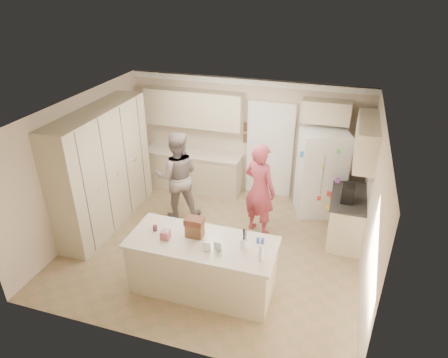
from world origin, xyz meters
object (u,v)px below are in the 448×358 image
(island_base, at_px, (203,266))
(teen_girl, at_px, (260,190))
(coffee_maker, at_px, (348,194))
(dollhouse_body, at_px, (195,230))
(teen_boy, at_px, (177,176))
(tissue_box, at_px, (165,235))
(refrigerator, at_px, (321,174))
(utensil_crock, at_px, (244,243))

(island_base, relative_size, teen_girl, 1.19)
(coffee_maker, relative_size, island_base, 0.14)
(island_base, distance_m, dollhouse_body, 0.62)
(coffee_maker, relative_size, teen_boy, 0.16)
(island_base, relative_size, tissue_box, 15.71)
(refrigerator, distance_m, teen_boy, 2.91)
(utensil_crock, xyz_separation_m, teen_girl, (-0.17, 1.79, -0.08))
(island_base, xyz_separation_m, teen_girl, (0.48, 1.84, 0.48))
(utensil_crock, bearing_deg, refrigerator, 73.19)
(coffee_maker, height_order, teen_girl, teen_girl)
(teen_boy, height_order, teen_girl, teen_boy)
(refrigerator, bearing_deg, dollhouse_body, -138.88)
(refrigerator, relative_size, island_base, 0.82)
(tissue_box, distance_m, dollhouse_body, 0.45)
(utensil_crock, height_order, dollhouse_body, dollhouse_body)
(dollhouse_body, relative_size, teen_girl, 0.14)
(island_base, height_order, dollhouse_body, dollhouse_body)
(coffee_maker, relative_size, tissue_box, 2.14)
(island_base, distance_m, tissue_box, 0.79)
(refrigerator, bearing_deg, teen_girl, -152.34)
(dollhouse_body, bearing_deg, coffee_maker, 39.29)
(teen_boy, distance_m, teen_girl, 1.69)
(refrigerator, xyz_separation_m, tissue_box, (-2.06, -3.00, 0.10))
(dollhouse_body, bearing_deg, refrigerator, 59.34)
(refrigerator, bearing_deg, island_base, -135.72)
(coffee_maker, height_order, island_base, coffee_maker)
(dollhouse_body, xyz_separation_m, teen_girl, (0.63, 1.74, -0.11))
(utensil_crock, xyz_separation_m, dollhouse_body, (-0.80, 0.05, 0.04))
(coffee_maker, bearing_deg, utensil_crock, -127.12)
(utensil_crock, height_order, teen_girl, teen_girl)
(refrigerator, bearing_deg, teen_boy, -177.71)
(dollhouse_body, height_order, teen_boy, teen_boy)
(tissue_box, bearing_deg, coffee_maker, 37.57)
(coffee_maker, distance_m, island_base, 2.87)
(island_base, distance_m, teen_boy, 2.29)
(coffee_maker, bearing_deg, dollhouse_body, -140.71)
(utensil_crock, xyz_separation_m, teen_boy, (-1.86, 1.84, -0.07))
(refrigerator, relative_size, utensil_crock, 12.00)
(teen_girl, bearing_deg, coffee_maker, -153.48)
(teen_girl, bearing_deg, utensil_crock, 119.74)
(teen_girl, bearing_deg, tissue_box, 86.30)
(coffee_maker, xyz_separation_m, utensil_crock, (-1.40, -1.85, -0.07))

